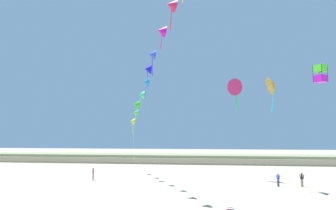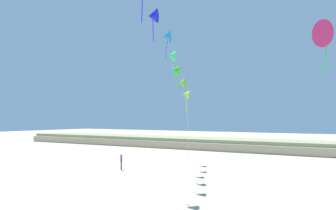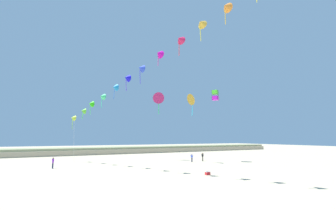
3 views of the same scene
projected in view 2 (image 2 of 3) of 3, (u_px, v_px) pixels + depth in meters
The scene contains 3 objects.
dune_ridge at pixel (312, 148), 54.48m from camera, with size 120.00×9.92×1.84m.
person_mid_center at pixel (121, 161), 37.51m from camera, with size 0.36×0.53×1.64m.
large_kite_high_solo at pixel (326, 33), 31.38m from camera, with size 2.61×2.25×4.75m.
Camera 2 is at (10.41, -9.05, 5.51)m, focal length 38.00 mm.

